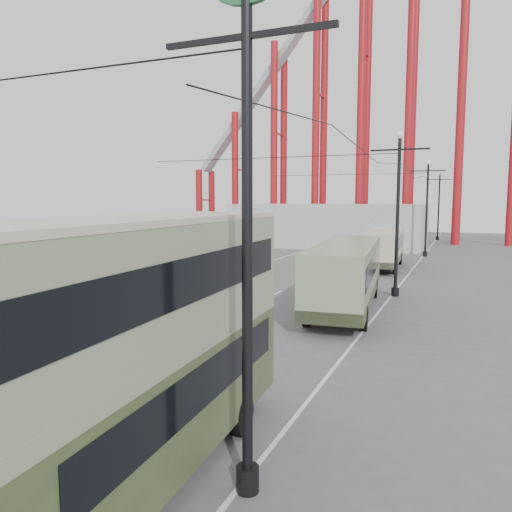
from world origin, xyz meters
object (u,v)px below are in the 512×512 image
at_px(double_decker_bus, 133,341).
at_px(pedestrian, 251,304).
at_px(single_decker_green, 346,272).
at_px(single_decker_cream, 384,247).
at_px(lamp_post_near, 247,63).

distance_m(double_decker_bus, pedestrian, 13.65).
distance_m(single_decker_green, single_decker_cream, 16.56).
xyz_separation_m(lamp_post_near, double_decker_bus, (-2.00, -0.73, -4.95)).
distance_m(single_decker_cream, pedestrian, 20.84).
height_order(single_decker_cream, pedestrian, single_decker_cream).
distance_m(lamp_post_near, single_decker_cream, 33.63).
bearing_deg(pedestrian, single_decker_green, -131.96).
relative_size(lamp_post_near, double_decker_bus, 1.10).
bearing_deg(single_decker_cream, single_decker_green, -90.97).
bearing_deg(single_decker_green, single_decker_cream, 85.91).
distance_m(lamp_post_near, double_decker_bus, 5.39).
distance_m(lamp_post_near, single_decker_green, 17.57).
bearing_deg(pedestrian, double_decker_bus, 102.41).
relative_size(lamp_post_near, single_decker_green, 0.90).
bearing_deg(single_decker_cream, lamp_post_near, -88.84).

